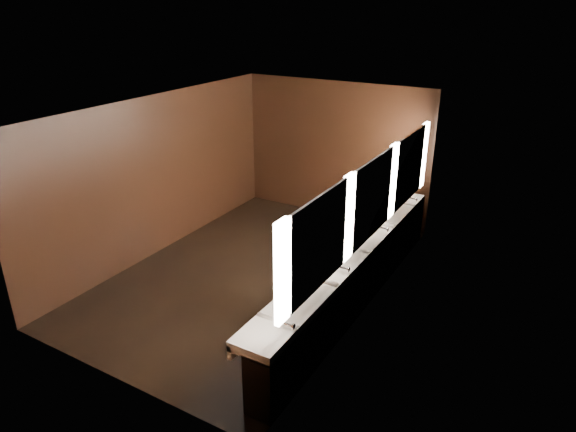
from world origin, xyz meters
name	(u,v)px	position (x,y,z in m)	size (l,w,h in m)	color
floor	(255,274)	(0.00, 0.00, 0.00)	(6.00, 6.00, 0.00)	black
ceiling	(250,107)	(0.00, 0.00, 2.80)	(4.00, 6.00, 0.02)	#2D2D2B
wall_back	(335,151)	(0.00, 3.00, 1.40)	(4.00, 0.02, 2.80)	black
wall_front	(102,279)	(0.00, -3.00, 1.40)	(4.00, 0.02, 2.80)	black
wall_left	(158,176)	(-2.00, 0.00, 1.40)	(0.02, 6.00, 2.80)	black
wall_right	(372,222)	(2.00, 0.00, 1.40)	(0.02, 6.00, 2.80)	black
sink_counter	(355,275)	(1.79, 0.00, 0.50)	(0.55, 5.40, 1.01)	black
mirror_band	(372,198)	(1.98, 0.00, 1.75)	(0.06, 5.03, 1.15)	white
person	(289,278)	(1.22, -0.96, 0.76)	(0.55, 0.36, 1.51)	#8BBBD0
trash_bin	(332,294)	(1.58, -0.30, 0.26)	(0.34, 0.34, 0.53)	black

